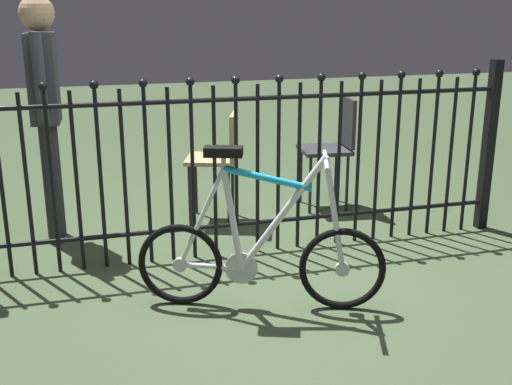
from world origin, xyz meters
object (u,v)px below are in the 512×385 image
object	(u,v)px
chair_tan	(220,154)
chair_charcoal	(334,141)
person_visitor	(45,99)
bicycle	(260,252)

from	to	relation	value
chair_tan	chair_charcoal	distance (m)	0.96
chair_tan	chair_charcoal	xyz separation A→B (m)	(0.95, 0.09, 0.02)
chair_tan	person_visitor	bearing A→B (deg)	-175.91
bicycle	chair_charcoal	distance (m)	1.91
bicycle	chair_tan	xyz separation A→B (m)	(0.11, 1.48, 0.20)
chair_charcoal	person_visitor	distance (m)	2.22
bicycle	chair_tan	world-z (taller)	bicycle
person_visitor	chair_tan	bearing A→B (deg)	4.09
bicycle	chair_tan	bearing A→B (deg)	85.72
bicycle	chair_charcoal	size ratio (longest dim) A/B	1.44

